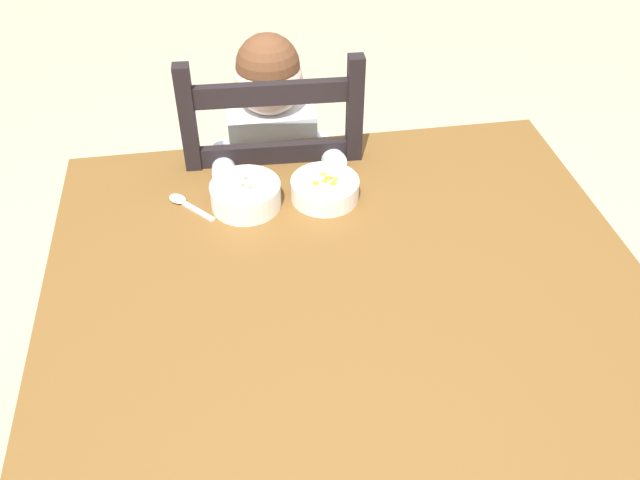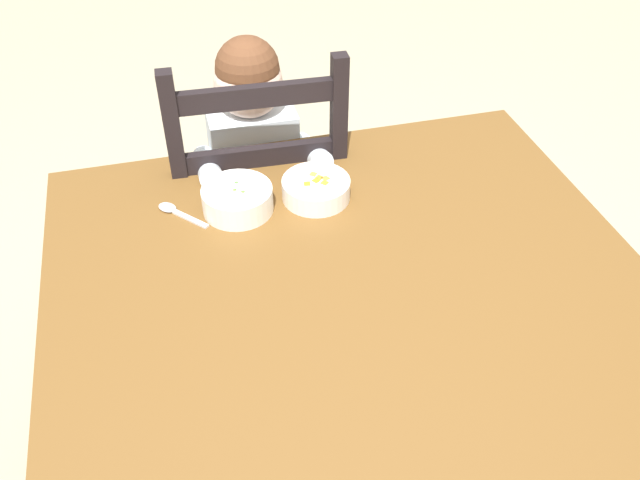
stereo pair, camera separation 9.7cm
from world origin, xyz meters
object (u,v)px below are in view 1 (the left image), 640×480
Objects in this scene: dining_chair at (275,209)px; spoon at (184,202)px; dining_table at (348,320)px; bowl_of_peas at (246,194)px; bowl_of_carrots at (325,188)px; child_figure at (274,159)px.

spoon is (-0.22, -0.27, 0.26)m from dining_chair.
dining_table is at bearing -81.29° from dining_chair.
dining_chair is 6.37× the size of bowl_of_peas.
dining_chair reaches higher than dining_table.
spoon is at bearing 175.27° from bowl_of_carrots.
child_figure is 0.32m from bowl_of_peas.
bowl_of_peas is (-0.09, -0.30, 0.28)m from dining_chair.
bowl_of_carrots reaches higher than dining_table.
bowl_of_carrots is (0.00, 0.29, 0.12)m from dining_table.
dining_chair is at bearing 98.71° from dining_table.
bowl_of_peas is 1.31× the size of spoon.
bowl_of_carrots is (0.09, -0.29, 0.10)m from child_figure.
bowl_of_carrots is (0.18, 0.00, -0.00)m from bowl_of_peas.
bowl_of_peas is at bearing 121.38° from dining_table.
dining_table is at bearing -45.13° from spoon.
child_figure is at bearing 98.55° from dining_table.
dining_chair is at bearing 73.95° from bowl_of_peas.
dining_chair reaches higher than bowl_of_carrots.
child_figure is at bearing 73.27° from bowl_of_peas.
bowl_of_peas is at bearing -10.72° from spoon.
bowl_of_peas is at bearing -106.05° from dining_chair.
child_figure is at bearing 49.92° from spoon.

